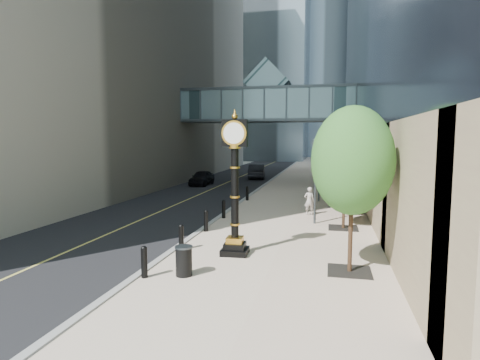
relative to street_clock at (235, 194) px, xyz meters
The scene contains 14 objects.
ground 4.76m from the street_clock, 82.74° to the right, with size 320.00×320.00×0.00m, color gray.
road 36.54m from the street_clock, 100.23° to the left, with size 8.00×180.00×0.02m, color black.
sidewalk 35.99m from the street_clock, 87.57° to the left, with size 8.00×180.00×0.06m, color #C4AE96.
curb 36.05m from the street_clock, 93.95° to the left, with size 0.25×180.00×0.07m, color gray.
distant_tower_c 119.88m from the street_clock, 92.71° to the left, with size 22.00×22.00×65.00m, color #9CB3C5.
skywalk 24.61m from the street_clock, 95.92° to the left, with size 17.00×4.20×5.80m.
entrance_canopy 10.83m from the street_clock, 67.96° to the left, with size 3.00×8.00×4.38m.
bollard_row 5.65m from the street_clock, 114.00° to the left, with size 0.20×16.20×0.90m.
street_trees 11.67m from the street_clock, 69.21° to the left, with size 2.62×28.43×5.39m.
street_clock is the anchor object (origin of this frame).
trash_bin 3.39m from the street_clock, 111.08° to the right, with size 0.52×0.52×0.90m, color black.
pedestrian 8.93m from the street_clock, 74.67° to the left, with size 0.58×0.38×1.59m, color #B0A8A1.
car_near 22.97m from the street_clock, 111.16° to the left, with size 1.61×4.01×1.37m, color black.
car_far 28.86m from the street_clock, 98.63° to the left, with size 1.64×4.71×1.55m, color black.
Camera 1 is at (2.89, -10.22, 4.42)m, focal length 30.00 mm.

